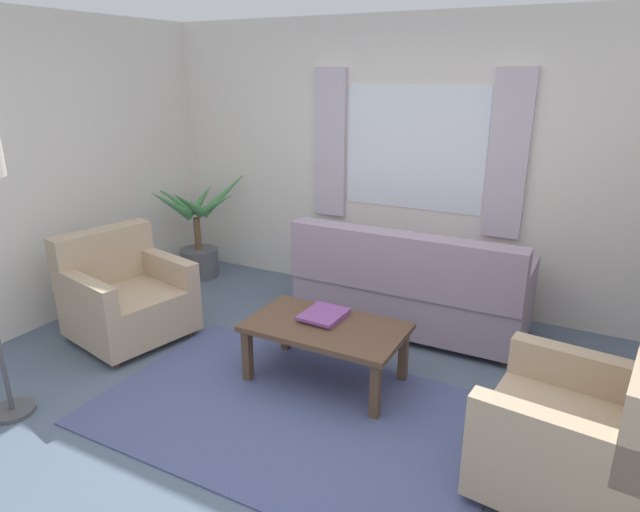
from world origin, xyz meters
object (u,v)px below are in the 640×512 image
at_px(couch, 410,289).
at_px(book_stack_on_table, 324,315).
at_px(armchair_left, 125,296).
at_px(coffee_table, 326,332).
at_px(armchair_right, 579,435).
at_px(potted_plant, 198,238).

bearing_deg(couch, book_stack_on_table, 72.62).
height_order(armchair_left, coffee_table, armchair_left).
relative_size(couch, armchair_right, 2.05).
bearing_deg(book_stack_on_table, armchair_right, -15.16).
bearing_deg(potted_plant, couch, -4.26).
bearing_deg(book_stack_on_table, potted_plant, 151.19).
height_order(armchair_left, armchair_right, same).
relative_size(couch, book_stack_on_table, 5.59).
distance_m(couch, coffee_table, 1.10).
distance_m(armchair_left, potted_plant, 1.45).
bearing_deg(coffee_table, couch, 76.90).
xyz_separation_m(armchair_left, coffee_table, (1.79, 0.15, 0.03)).
xyz_separation_m(couch, potted_plant, (-2.41, 0.18, 0.07)).
relative_size(armchair_left, book_stack_on_table, 2.94).
distance_m(couch, book_stack_on_table, 1.03).
distance_m(armchair_right, potted_plant, 4.15).
bearing_deg(book_stack_on_table, coffee_table, -56.67).
bearing_deg(armchair_left, potted_plant, 27.88).
bearing_deg(armchair_left, book_stack_on_table, -69.58).
distance_m(armchair_left, coffee_table, 1.79).
xyz_separation_m(armchair_right, coffee_table, (-1.66, 0.38, 0.03)).
bearing_deg(coffee_table, armchair_right, -12.80).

